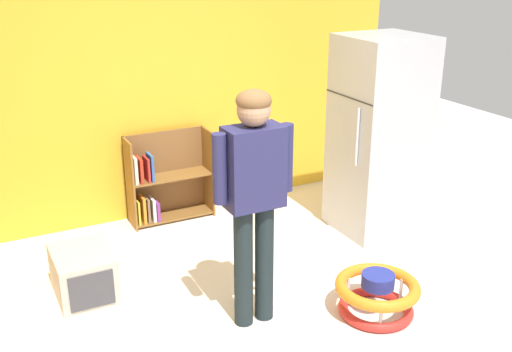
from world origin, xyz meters
TOP-DOWN VIEW (x-y plane):
  - ground_plane at (0.00, 0.00)m, footprint 12.00×12.00m
  - back_wall at (0.00, 2.33)m, footprint 5.20×0.06m
  - refrigerator at (1.73, 1.08)m, footprint 0.73×0.68m
  - bookshelf at (0.05, 2.15)m, footprint 0.80×0.28m
  - standing_person at (0.05, 0.22)m, footprint 0.57×0.23m
  - baby_walker at (0.86, -0.11)m, footprint 0.60×0.60m
  - pet_carrier at (-0.95, 1.09)m, footprint 0.42×0.55m

SIDE VIEW (x-z plane):
  - ground_plane at x=0.00m, z-range 0.00..0.00m
  - baby_walker at x=0.86m, z-range 0.00..0.32m
  - pet_carrier at x=-0.95m, z-range 0.00..0.36m
  - bookshelf at x=0.05m, z-range -0.05..0.80m
  - refrigerator at x=1.73m, z-range 0.00..1.78m
  - standing_person at x=0.05m, z-range 0.18..1.84m
  - back_wall at x=0.00m, z-range 0.00..2.70m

